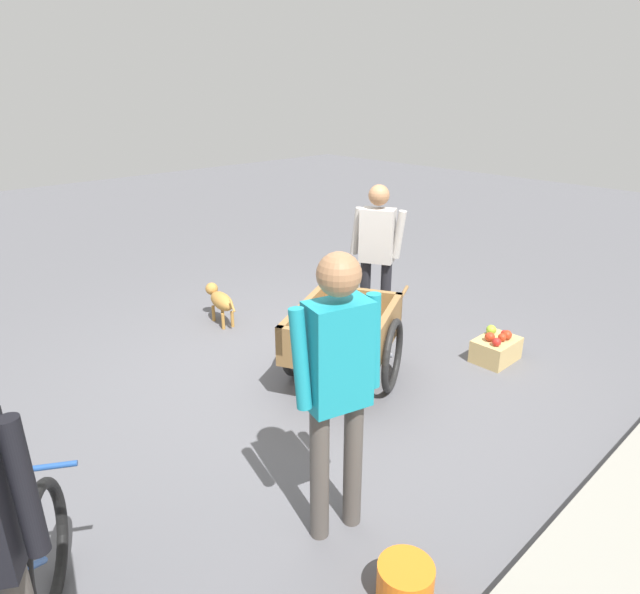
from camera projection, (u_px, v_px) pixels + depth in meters
The scene contains 7 objects.
ground_plane at pixel (305, 369), 5.12m from camera, with size 24.00×24.00×0.00m, color #56565B.
fruit_cart at pixel (344, 335), 4.77m from camera, with size 1.81×1.43×0.71m.
vendor_person at pixel (377, 247), 5.61m from camera, with size 0.33×0.53×1.56m.
dog at pixel (220, 300), 6.02m from camera, with size 0.26×0.67×0.40m.
plastic_bucket at pixel (405, 584), 2.78m from camera, with size 0.29×0.29×0.23m, color orange.
apple_crate at pixel (496, 348), 5.24m from camera, with size 0.44×0.32×0.32m.
bystander_person at pixel (338, 374), 2.92m from camera, with size 0.51×0.28×1.71m.
Camera 1 is at (3.03, 3.38, 2.47)m, focal length 30.88 mm.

